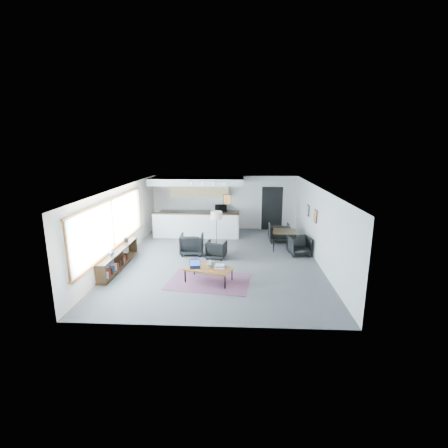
{
  "coord_description": "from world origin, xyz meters",
  "views": [
    {
      "loc": [
        0.75,
        -11.11,
        4.03
      ],
      "look_at": [
        0.17,
        0.4,
        1.22
      ],
      "focal_mm": 26.0,
      "sensor_mm": 36.0,
      "label": 1
    }
  ],
  "objects_px": {
    "dining_chair_near": "(299,246)",
    "microwave": "(221,207)",
    "laptop": "(195,265)",
    "armchair_right": "(216,249)",
    "dining_chair_far": "(279,234)",
    "floor_lamp": "(216,217)",
    "book_stack": "(220,266)",
    "armchair_left": "(192,243)",
    "coffee_table": "(209,269)",
    "ceramic_pot": "(211,264)",
    "dining_table": "(285,233)"
  },
  "relations": [
    {
      "from": "dining_table",
      "to": "microwave",
      "type": "relative_size",
      "value": 1.8
    },
    {
      "from": "dining_chair_far",
      "to": "ceramic_pot",
      "type": "bearing_deg",
      "value": 60.13
    },
    {
      "from": "book_stack",
      "to": "armchair_left",
      "type": "bearing_deg",
      "value": 115.95
    },
    {
      "from": "armchair_left",
      "to": "microwave",
      "type": "height_order",
      "value": "microwave"
    },
    {
      "from": "laptop",
      "to": "armchair_right",
      "type": "distance_m",
      "value": 2.19
    },
    {
      "from": "laptop",
      "to": "floor_lamp",
      "type": "distance_m",
      "value": 3.22
    },
    {
      "from": "dining_table",
      "to": "dining_chair_far",
      "type": "xyz_separation_m",
      "value": [
        -0.09,
        1.04,
        -0.33
      ]
    },
    {
      "from": "book_stack",
      "to": "microwave",
      "type": "distance_m",
      "value": 6.18
    },
    {
      "from": "book_stack",
      "to": "floor_lamp",
      "type": "bearing_deg",
      "value": 96.09
    },
    {
      "from": "book_stack",
      "to": "floor_lamp",
      "type": "distance_m",
      "value": 3.22
    },
    {
      "from": "coffee_table",
      "to": "microwave",
      "type": "relative_size",
      "value": 2.73
    },
    {
      "from": "dining_table",
      "to": "dining_chair_near",
      "type": "distance_m",
      "value": 0.87
    },
    {
      "from": "armchair_right",
      "to": "dining_table",
      "type": "relative_size",
      "value": 0.69
    },
    {
      "from": "dining_chair_near",
      "to": "dining_chair_far",
      "type": "bearing_deg",
      "value": 100.25
    },
    {
      "from": "laptop",
      "to": "floor_lamp",
      "type": "height_order",
      "value": "floor_lamp"
    },
    {
      "from": "laptop",
      "to": "dining_chair_near",
      "type": "relative_size",
      "value": 0.54
    },
    {
      "from": "ceramic_pot",
      "to": "dining_chair_near",
      "type": "distance_m",
      "value": 4.06
    },
    {
      "from": "ceramic_pot",
      "to": "microwave",
      "type": "relative_size",
      "value": 0.42
    },
    {
      "from": "microwave",
      "to": "ceramic_pot",
      "type": "bearing_deg",
      "value": -94.17
    },
    {
      "from": "dining_table",
      "to": "dining_chair_far",
      "type": "distance_m",
      "value": 1.09
    },
    {
      "from": "dining_chair_far",
      "to": "book_stack",
      "type": "bearing_deg",
      "value": 62.85
    },
    {
      "from": "armchair_right",
      "to": "dining_chair_near",
      "type": "height_order",
      "value": "armchair_right"
    },
    {
      "from": "coffee_table",
      "to": "armchair_right",
      "type": "xyz_separation_m",
      "value": [
        0.06,
        2.15,
        -0.07
      ]
    },
    {
      "from": "floor_lamp",
      "to": "dining_chair_near",
      "type": "bearing_deg",
      "value": -8.55
    },
    {
      "from": "coffee_table",
      "to": "laptop",
      "type": "distance_m",
      "value": 0.43
    },
    {
      "from": "book_stack",
      "to": "dining_chair_far",
      "type": "relative_size",
      "value": 0.47
    },
    {
      "from": "coffee_table",
      "to": "armchair_left",
      "type": "xyz_separation_m",
      "value": [
        -0.89,
        2.54,
        0.01
      ]
    },
    {
      "from": "book_stack",
      "to": "ceramic_pot",
      "type": "bearing_deg",
      "value": -179.57
    },
    {
      "from": "ceramic_pot",
      "to": "book_stack",
      "type": "height_order",
      "value": "ceramic_pot"
    },
    {
      "from": "armchair_left",
      "to": "dining_table",
      "type": "height_order",
      "value": "armchair_left"
    },
    {
      "from": "dining_table",
      "to": "dining_chair_far",
      "type": "bearing_deg",
      "value": 94.8
    },
    {
      "from": "armchair_left",
      "to": "armchair_right",
      "type": "bearing_deg",
      "value": 156.47
    },
    {
      "from": "coffee_table",
      "to": "microwave",
      "type": "distance_m",
      "value": 6.2
    },
    {
      "from": "ceramic_pot",
      "to": "book_stack",
      "type": "relative_size",
      "value": 0.68
    },
    {
      "from": "laptop",
      "to": "dining_chair_near",
      "type": "bearing_deg",
      "value": 23.89
    },
    {
      "from": "dining_chair_near",
      "to": "microwave",
      "type": "height_order",
      "value": "microwave"
    },
    {
      "from": "dining_table",
      "to": "dining_chair_near",
      "type": "relative_size",
      "value": 1.52
    },
    {
      "from": "armchair_right",
      "to": "dining_table",
      "type": "bearing_deg",
      "value": -146.3
    },
    {
      "from": "laptop",
      "to": "dining_table",
      "type": "distance_m",
      "value": 4.47
    },
    {
      "from": "ceramic_pot",
      "to": "dining_chair_near",
      "type": "xyz_separation_m",
      "value": [
        3.09,
        2.62,
        -0.23
      ]
    },
    {
      "from": "dining_chair_far",
      "to": "dining_chair_near",
      "type": "bearing_deg",
      "value": 109.75
    },
    {
      "from": "armchair_right",
      "to": "dining_chair_far",
      "type": "height_order",
      "value": "dining_chair_far"
    },
    {
      "from": "armchair_right",
      "to": "dining_table",
      "type": "xyz_separation_m",
      "value": [
        2.61,
        1.09,
        0.35
      ]
    },
    {
      "from": "ceramic_pot",
      "to": "armchair_right",
      "type": "bearing_deg",
      "value": 90.27
    },
    {
      "from": "laptop",
      "to": "armchair_right",
      "type": "xyz_separation_m",
      "value": [
        0.48,
        2.13,
        -0.17
      ]
    },
    {
      "from": "armchair_left",
      "to": "dining_table",
      "type": "relative_size",
      "value": 0.84
    },
    {
      "from": "coffee_table",
      "to": "floor_lamp",
      "type": "distance_m",
      "value": 3.24
    },
    {
      "from": "armchair_left",
      "to": "dining_chair_near",
      "type": "height_order",
      "value": "armchair_left"
    },
    {
      "from": "book_stack",
      "to": "microwave",
      "type": "bearing_deg",
      "value": 93.21
    },
    {
      "from": "dining_table",
      "to": "microwave",
      "type": "xyz_separation_m",
      "value": [
        -2.68,
        2.91,
        0.42
      ]
    }
  ]
}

